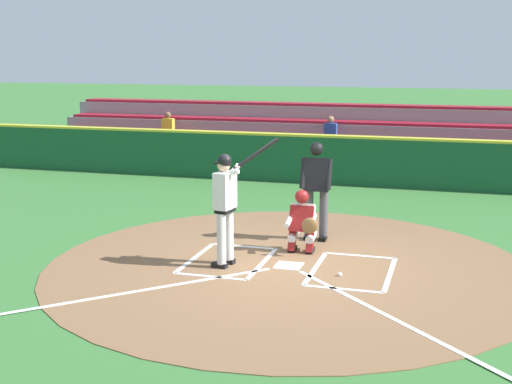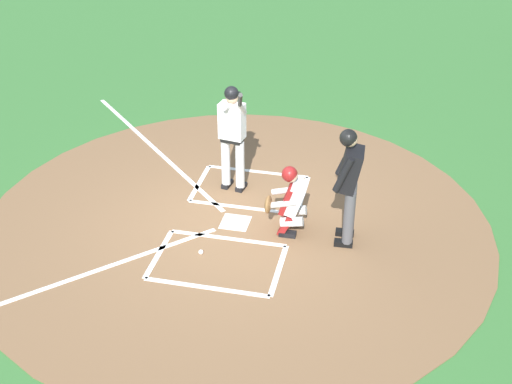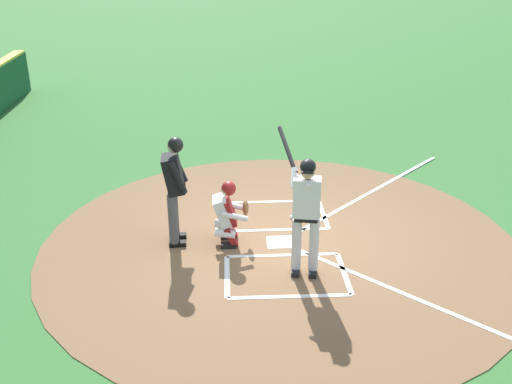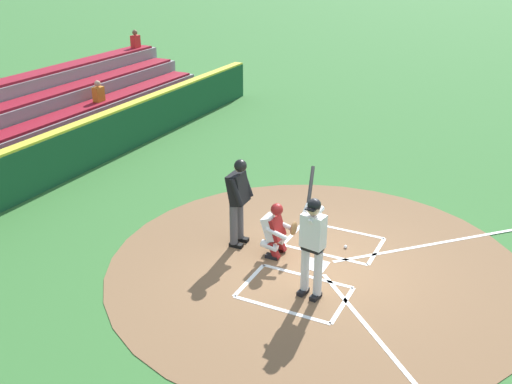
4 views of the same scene
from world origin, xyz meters
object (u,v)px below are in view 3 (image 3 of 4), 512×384
Objects in this scene: batter at (306,208)px; catcher at (228,212)px; baseball at (292,217)px; plate_umpire at (174,184)px.

catcher is (-1.02, -1.14, -0.51)m from batter.
baseball is (-0.87, 1.16, -0.55)m from catcher.
batter is 28.76× the size of baseball.
baseball is (-0.81, 2.03, -1.04)m from plate_umpire.
batter is 1.62m from catcher.
plate_umpire reaches higher than catcher.
plate_umpire is (-1.09, -2.01, -0.02)m from batter.
catcher is at bearing 85.71° from plate_umpire.
catcher is 1.00m from plate_umpire.
batter reaches higher than plate_umpire.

